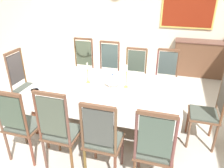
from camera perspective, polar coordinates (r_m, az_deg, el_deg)
ground at (r=3.83m, az=-1.24°, el=-10.98°), size 6.51×6.18×0.04m
back_wall at (r=6.16m, az=7.86°, el=20.26°), size 6.51×0.08×3.44m
dining_table at (r=3.45m, az=-1.39°, el=-1.38°), size 2.28×1.22×0.77m
tablecloth at (r=3.44m, az=-1.39°, el=-1.19°), size 2.30×1.24×0.29m
chair_south_a at (r=3.12m, az=-22.90°, el=-9.45°), size 0.44×0.42×1.10m
chair_north_a at (r=4.65m, az=-7.84°, el=4.45°), size 0.44×0.42×1.20m
chair_south_b at (r=2.81m, az=-13.67°, el=-11.49°), size 0.44×0.42×1.17m
chair_north_b at (r=4.46m, az=-1.07°, el=3.65°), size 0.44×0.42×1.18m
chair_south_c at (r=2.63m, az=-2.58°, el=-14.16°), size 0.44×0.42×1.11m
chair_north_c at (r=4.34m, az=5.97°, el=2.47°), size 0.44×0.42×1.09m
chair_south_d at (r=2.54m, az=11.05°, el=-16.27°), size 0.44×0.42×1.13m
chair_north_d at (r=4.29m, az=13.96°, el=1.64°), size 0.44×0.42×1.11m
chair_head_west at (r=4.18m, az=-22.07°, el=0.24°), size 0.42×0.44×1.19m
chair_head_east at (r=3.42m, az=24.46°, el=-5.79°), size 0.42×0.44×1.23m
soup_tureen at (r=3.35m, az=0.18°, el=1.08°), size 0.25×0.25×0.21m
candlestick_west at (r=3.46m, az=-6.37°, el=2.39°), size 0.07×0.07×0.34m
candlestick_east at (r=3.28m, az=3.79°, el=1.45°), size 0.07×0.07×0.37m
bowl_near_left at (r=4.05m, az=-9.96°, el=3.91°), size 0.20×0.20×0.04m
bowl_near_right at (r=3.41m, az=-19.63°, el=-1.62°), size 0.14×0.14×0.03m
bowl_far_left at (r=3.26m, az=-15.45°, el=-2.22°), size 0.16×0.16×0.03m
bowl_far_right at (r=2.93m, az=4.82°, el=-4.58°), size 0.15×0.15×0.04m
spoon_primary at (r=4.13m, az=-11.44°, el=4.01°), size 0.03×0.18×0.01m
spoon_secondary at (r=3.49m, az=-20.71°, el=-1.36°), size 0.04×0.18×0.01m
sideboard at (r=6.07m, az=22.62°, el=6.21°), size 1.44×0.48×0.90m
framed_painting at (r=6.03m, az=19.50°, el=18.86°), size 1.30×0.05×1.11m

